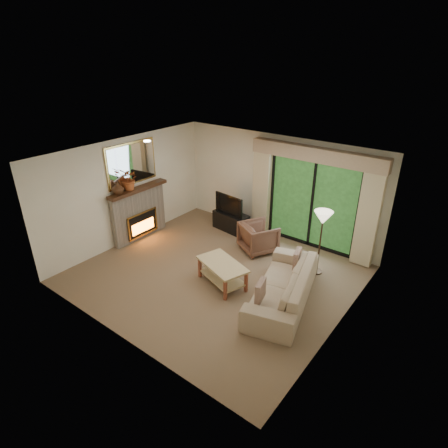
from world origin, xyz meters
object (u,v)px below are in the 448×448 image
Objects in this scene: armchair at (258,237)px; sofa at (283,285)px; coffee_table at (222,274)px; media_console at (231,221)px.

armchair reaches higher than sofa.
sofa is (1.45, -1.37, -0.01)m from armchair.
armchair is 1.66m from coffee_table.
sofa is at bearing 31.00° from coffee_table.
armchair is at bearing 115.14° from coffee_table.
media_console is 0.41× the size of sofa.
media_console is 3.24m from sofa.
media_console is 1.30m from armchair.
armchair reaches higher than coffee_table.
sofa is at bearing -28.57° from media_console.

